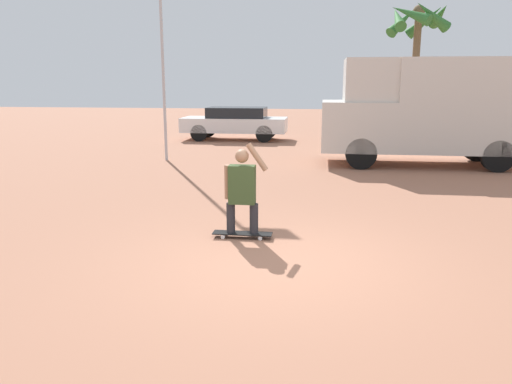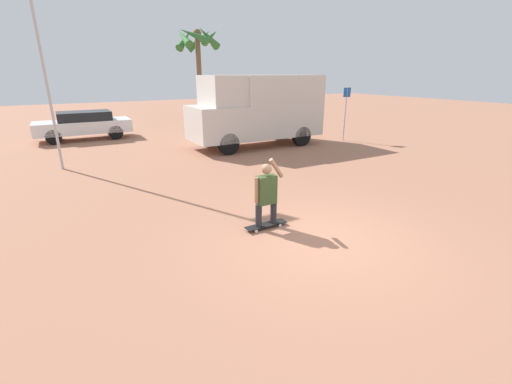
% 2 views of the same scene
% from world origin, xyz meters
% --- Properties ---
extents(ground_plane, '(80.00, 80.00, 0.00)m').
position_xyz_m(ground_plane, '(0.00, 0.00, 0.00)').
color(ground_plane, '#A36B51').
extents(skateboard, '(0.97, 0.23, 0.08)m').
position_xyz_m(skateboard, '(-0.67, 1.08, 0.07)').
color(skateboard, black).
rests_on(skateboard, ground_plane).
extents(person_skateboarder, '(0.71, 0.22, 1.48)m').
position_xyz_m(person_skateboarder, '(-0.67, 1.08, 0.85)').
color(person_skateboarder, '#28282D').
rests_on(person_skateboarder, skateboard).
extents(camper_van, '(6.08, 2.27, 3.16)m').
position_xyz_m(camper_van, '(3.74, 9.01, 1.73)').
color(camper_van, black).
rests_on(camper_van, ground_plane).
extents(parked_car_white, '(4.51, 1.80, 1.41)m').
position_xyz_m(parked_car_white, '(-3.20, 14.86, 0.77)').
color(parked_car_white, black).
rests_on(parked_car_white, ground_plane).
extents(palm_tree_near_van, '(3.07, 3.29, 6.34)m').
position_xyz_m(palm_tree_near_van, '(5.05, 19.93, 5.17)').
color(palm_tree_near_van, brown).
rests_on(palm_tree_near_van, ground_plane).
extents(flagpole, '(0.86, 0.12, 7.97)m').
position_xyz_m(flagpole, '(-4.38, 8.89, 4.42)').
color(flagpole, '#B7B7BC').
rests_on(flagpole, ground_plane).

